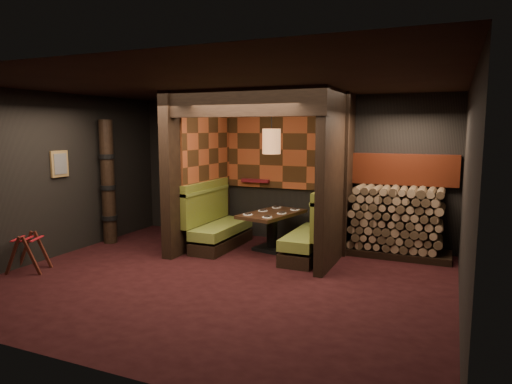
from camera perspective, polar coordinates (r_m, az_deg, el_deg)
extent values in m
cube|color=black|center=(6.94, -4.37, -10.89)|extent=(6.50, 5.50, 0.02)
cube|color=black|center=(6.61, -4.63, 13.39)|extent=(6.50, 5.50, 0.02)
cube|color=black|center=(9.14, 3.66, 2.86)|extent=(6.50, 0.02, 2.85)
cube|color=black|center=(4.41, -21.60, -3.09)|extent=(6.50, 0.02, 2.85)
cube|color=black|center=(8.64, -23.96, 1.91)|extent=(0.02, 5.50, 2.85)
cube|color=black|center=(5.86, 24.93, -0.68)|extent=(0.02, 5.50, 2.85)
cube|color=black|center=(8.71, -7.24, 2.57)|extent=(0.20, 2.20, 2.85)
cube|color=black|center=(7.76, 10.04, 1.86)|extent=(0.15, 2.10, 2.85)
cube|color=black|center=(7.22, -2.12, 11.11)|extent=(2.85, 0.18, 0.44)
cube|color=#934020|center=(9.08, 3.43, 5.32)|extent=(2.40, 0.06, 1.55)
cube|color=#934020|center=(8.78, -6.03, 5.41)|extent=(0.04, 1.85, 1.45)
cube|color=#5C1019|center=(9.28, -0.07, 1.43)|extent=(0.60, 0.12, 0.07)
cube|color=black|center=(8.70, -4.27, -6.20)|extent=(0.55, 1.60, 0.22)
cube|color=olive|center=(8.64, -4.29, -4.59)|extent=(0.55, 1.60, 0.18)
cube|color=olive|center=(8.72, -6.26, -1.89)|extent=(0.12, 1.60, 0.78)
cube|color=olive|center=(8.67, -6.30, 0.39)|extent=(0.15, 1.60, 0.06)
cube|color=black|center=(8.07, 6.43, -7.34)|extent=(0.55, 1.60, 0.22)
cube|color=olive|center=(8.01, 6.45, -5.62)|extent=(0.55, 1.60, 0.18)
cube|color=olive|center=(7.84, 8.84, -3.04)|extent=(0.12, 1.60, 0.78)
cube|color=olive|center=(7.78, 8.90, -0.51)|extent=(0.15, 1.60, 0.06)
cube|color=black|center=(8.52, 2.01, -7.03)|extent=(0.66, 0.66, 0.06)
cylinder|color=black|center=(8.45, 2.02, -5.11)|extent=(0.20, 0.20, 0.65)
cube|color=#372314|center=(8.38, 2.03, -2.76)|extent=(1.00, 1.46, 0.06)
cylinder|color=white|center=(8.13, -1.02, -2.83)|extent=(0.18, 0.18, 0.01)
cube|color=black|center=(8.12, -1.02, -2.72)|extent=(0.09, 0.12, 0.02)
cylinder|color=white|center=(7.88, 1.42, -3.16)|extent=(0.18, 0.18, 0.01)
cube|color=black|center=(7.88, 1.42, -3.05)|extent=(0.09, 0.12, 0.02)
cylinder|color=white|center=(8.49, 0.86, -2.36)|extent=(0.18, 0.18, 0.01)
cube|color=black|center=(8.49, 0.86, -2.26)|extent=(0.09, 0.12, 0.02)
cylinder|color=white|center=(8.26, 3.24, -2.67)|extent=(0.18, 0.18, 0.01)
cube|color=black|center=(8.25, 3.24, -2.56)|extent=(0.09, 0.12, 0.02)
cylinder|color=white|center=(8.86, 2.58, -1.94)|extent=(0.18, 0.18, 0.01)
cube|color=black|center=(8.86, 2.58, -1.84)|extent=(0.09, 0.12, 0.02)
cylinder|color=white|center=(8.64, 4.90, -2.21)|extent=(0.18, 0.18, 0.01)
cube|color=black|center=(8.64, 4.90, -2.11)|extent=(0.09, 0.12, 0.02)
cylinder|color=#935B33|center=(8.19, 1.95, 6.35)|extent=(0.33, 0.33, 0.45)
sphere|color=#FFC672|center=(8.19, 1.95, 6.35)|extent=(0.18, 0.18, 0.18)
cylinder|color=black|center=(8.19, 1.97, 10.09)|extent=(0.02, 0.02, 0.62)
cube|color=olive|center=(8.66, -23.37, 3.25)|extent=(0.04, 0.36, 0.46)
cube|color=#3F3F3F|center=(8.65, -23.25, 3.25)|extent=(0.01, 0.27, 0.36)
cube|color=#421A12|center=(7.98, -28.16, -7.16)|extent=(0.28, 0.15, 0.64)
cube|color=#421A12|center=(7.84, -26.22, -7.29)|extent=(0.28, 0.15, 0.64)
cube|color=#421A12|center=(8.29, -26.91, -6.52)|extent=(0.28, 0.15, 0.64)
cube|color=#421A12|center=(8.16, -25.03, -6.63)|extent=(0.28, 0.15, 0.64)
cube|color=maroon|center=(8.08, -27.63, -5.19)|extent=(0.19, 0.38, 0.01)
cube|color=maroon|center=(8.01, -26.68, -5.24)|extent=(0.19, 0.38, 0.01)
cube|color=maroon|center=(7.94, -25.72, -5.29)|extent=(0.19, 0.38, 0.01)
cylinder|color=black|center=(9.30, -18.02, 1.18)|extent=(0.26, 0.26, 2.40)
cylinder|color=black|center=(9.40, -17.84, -3.06)|extent=(0.31, 0.31, 0.09)
cylinder|color=black|center=(9.31, -18.00, 0.57)|extent=(0.31, 0.31, 0.09)
cylinder|color=black|center=(9.26, -18.15, 4.25)|extent=(0.31, 0.31, 0.09)
cube|color=black|center=(8.47, 17.41, -7.27)|extent=(1.73, 0.70, 0.12)
cube|color=brown|center=(8.34, 17.58, -3.21)|extent=(1.73, 0.70, 1.10)
cube|color=maroon|center=(8.55, 18.05, 2.67)|extent=(1.83, 0.10, 0.56)
cube|color=black|center=(7.99, 11.11, 2.00)|extent=(0.08, 0.08, 2.85)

